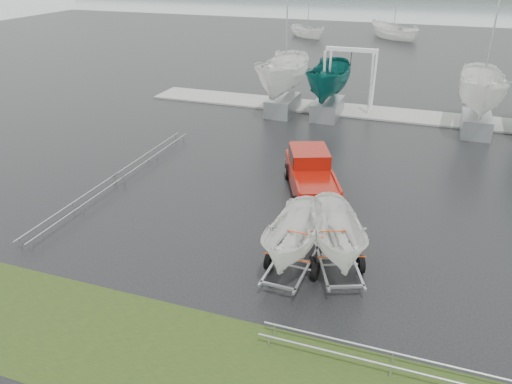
% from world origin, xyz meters
% --- Properties ---
extents(ground_plane, '(120.00, 120.00, 0.00)m').
position_xyz_m(ground_plane, '(0.00, 0.00, 0.00)').
color(ground_plane, black).
rests_on(ground_plane, ground).
extents(lake, '(300.00, 300.00, 0.00)m').
position_xyz_m(lake, '(0.00, 100.00, -0.01)').
color(lake, gray).
rests_on(lake, ground).
extents(grass_verge, '(40.00, 40.00, 0.00)m').
position_xyz_m(grass_verge, '(0.00, -11.00, 0.00)').
color(grass_verge, black).
rests_on(grass_verge, ground).
extents(dock, '(30.00, 3.00, 0.12)m').
position_xyz_m(dock, '(0.00, 13.00, 0.05)').
color(dock, '#989892').
rests_on(dock, ground).
extents(pickup_truck, '(3.61, 5.52, 1.74)m').
position_xyz_m(pickup_truck, '(-0.52, 0.12, 0.91)').
color(pickup_truck, maroon).
rests_on(pickup_truck, ground).
extents(trailer_hitched, '(2.44, 3.78, 4.68)m').
position_xyz_m(trailer_hitched, '(1.76, -5.52, 2.54)').
color(trailer_hitched, '#95989E').
rests_on(trailer_hitched, ground).
extents(trailer_parked, '(1.80, 3.64, 4.56)m').
position_xyz_m(trailer_parked, '(0.46, -6.08, 2.49)').
color(trailer_parked, '#95989E').
rests_on(trailer_parked, ground).
extents(boat_hoist, '(3.30, 2.18, 4.12)m').
position_xyz_m(boat_hoist, '(-1.18, 13.00, 2.67)').
color(boat_hoist, silver).
rests_on(boat_hoist, ground).
extents(keelboat_0, '(2.65, 3.20, 10.82)m').
position_xyz_m(keelboat_0, '(-5.08, 11.00, 4.22)').
color(keelboat_0, '#95989E').
rests_on(keelboat_0, ground).
extents(keelboat_1, '(2.36, 3.20, 7.38)m').
position_xyz_m(keelboat_1, '(-2.15, 11.20, 3.74)').
color(keelboat_1, '#95989E').
rests_on(keelboat_1, ground).
extents(keelboat_2, '(2.59, 3.20, 10.76)m').
position_xyz_m(keelboat_2, '(6.69, 11.00, 4.12)').
color(keelboat_2, '#95989E').
rests_on(keelboat_2, ground).
extents(mast_rack_0, '(0.56, 6.50, 0.06)m').
position_xyz_m(mast_rack_0, '(-9.00, 1.00, 0.35)').
color(mast_rack_0, '#95989E').
rests_on(mast_rack_0, ground).
extents(mast_rack_1, '(0.56, 6.50, 0.06)m').
position_xyz_m(mast_rack_1, '(-9.00, -5.00, 0.35)').
color(mast_rack_1, '#95989E').
rests_on(mast_rack_1, ground).
extents(mast_rack_2, '(7.00, 0.56, 0.06)m').
position_xyz_m(mast_rack_2, '(4.00, -9.50, 0.35)').
color(mast_rack_2, '#95989E').
rests_on(mast_rack_2, ground).
extents(moored_boat_0, '(3.21, 3.20, 10.99)m').
position_xyz_m(moored_boat_0, '(-11.51, 43.04, 0.01)').
color(moored_boat_0, white).
rests_on(moored_boat_0, ground).
extents(moored_boat_1, '(4.11, 4.10, 11.81)m').
position_xyz_m(moored_boat_1, '(-1.40, 45.41, 0.00)').
color(moored_boat_1, white).
rests_on(moored_boat_1, ground).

